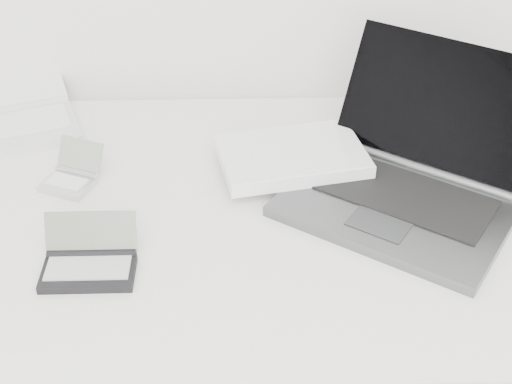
{
  "coord_description": "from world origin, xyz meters",
  "views": [
    {
      "loc": [
        -0.05,
        0.53,
        1.5
      ],
      "look_at": [
        -0.03,
        1.51,
        0.79
      ],
      "focal_mm": 50.0,
      "sensor_mm": 36.0,
      "label": 1
    }
  ],
  "objects_px": {
    "laptop_large": "(372,171)",
    "palmtop_charcoal": "(89,262)",
    "netbook_open_white": "(14,117)",
    "desk": "(272,226)"
  },
  "relations": [
    {
      "from": "laptop_large",
      "to": "palmtop_charcoal",
      "type": "distance_m",
      "value": 0.53
    },
    {
      "from": "laptop_large",
      "to": "netbook_open_white",
      "type": "relative_size",
      "value": 1.64
    },
    {
      "from": "desk",
      "to": "laptop_large",
      "type": "height_order",
      "value": "laptop_large"
    },
    {
      "from": "laptop_large",
      "to": "netbook_open_white",
      "type": "distance_m",
      "value": 0.76
    },
    {
      "from": "netbook_open_white",
      "to": "palmtop_charcoal",
      "type": "bearing_deg",
      "value": -83.61
    },
    {
      "from": "desk",
      "to": "netbook_open_white",
      "type": "xyz_separation_m",
      "value": [
        -0.53,
        0.3,
        0.06
      ]
    },
    {
      "from": "desk",
      "to": "laptop_large",
      "type": "xyz_separation_m",
      "value": [
        0.18,
        0.05,
        0.09
      ]
    },
    {
      "from": "netbook_open_white",
      "to": "palmtop_charcoal",
      "type": "relative_size",
      "value": 2.57
    },
    {
      "from": "palmtop_charcoal",
      "to": "desk",
      "type": "bearing_deg",
      "value": 28.49
    },
    {
      "from": "desk",
      "to": "laptop_large",
      "type": "bearing_deg",
      "value": 14.5
    }
  ]
}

